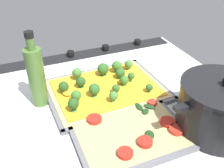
% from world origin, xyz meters
% --- Properties ---
extents(ground_plane, '(0.76, 0.73, 0.03)m').
position_xyz_m(ground_plane, '(0.00, 0.00, -0.01)').
color(ground_plane, silver).
extents(stove_control_panel, '(0.73, 0.07, 0.03)m').
position_xyz_m(stove_control_panel, '(-0.00, -0.33, 0.01)').
color(stove_control_panel, black).
rests_on(stove_control_panel, ground_plane).
extents(baking_tray_front, '(0.38, 0.29, 0.01)m').
position_xyz_m(baking_tray_front, '(0.03, -0.04, 0.00)').
color(baking_tray_front, slate).
rests_on(baking_tray_front, ground_plane).
extents(broccoli_pizza, '(0.35, 0.27, 0.06)m').
position_xyz_m(broccoli_pizza, '(0.04, -0.05, 0.02)').
color(broccoli_pizza, tan).
rests_on(broccoli_pizza, baking_tray_front).
extents(baking_tray_back, '(0.29, 0.23, 0.01)m').
position_xyz_m(baking_tray_back, '(0.05, 0.17, 0.00)').
color(baking_tray_back, slate).
rests_on(baking_tray_back, ground_plane).
extents(veggie_pizza_back, '(0.27, 0.21, 0.02)m').
position_xyz_m(veggie_pizza_back, '(0.04, 0.17, 0.01)').
color(veggie_pizza_back, tan).
rests_on(veggie_pizza_back, baking_tray_back).
extents(cooking_pot, '(0.29, 0.22, 0.16)m').
position_xyz_m(cooking_pot, '(-0.18, 0.23, 0.07)').
color(cooking_pot, black).
rests_on(cooking_pot, ground_plane).
extents(oil_bottle, '(0.05, 0.05, 0.23)m').
position_xyz_m(oil_bottle, '(0.24, -0.06, 0.10)').
color(oil_bottle, '#476B2D').
rests_on(oil_bottle, ground_plane).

